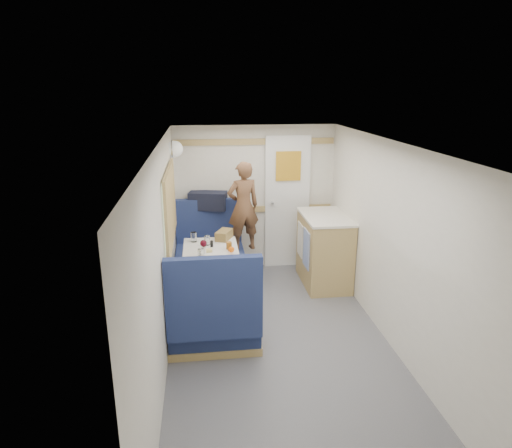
{
  "coord_description": "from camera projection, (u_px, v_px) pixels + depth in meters",
  "views": [
    {
      "loc": [
        -0.73,
        -3.84,
        2.5
      ],
      "look_at": [
        -0.15,
        0.9,
        1.04
      ],
      "focal_mm": 32.0,
      "sensor_mm": 36.0,
      "label": 1
    }
  ],
  "objects": [
    {
      "name": "wall_left",
      "position": [
        162.0,
        262.0,
        4.05
      ],
      "size": [
        0.02,
        4.5,
        2.0
      ],
      "primitive_type": "cube",
      "color": "silver",
      "rests_on": "floor"
    },
    {
      "name": "galley_counter",
      "position": [
        324.0,
        249.0,
        5.89
      ],
      "size": [
        0.57,
        0.92,
        0.92
      ],
      "color": "#A4874A",
      "rests_on": "floor"
    },
    {
      "name": "rear_door",
      "position": [
        287.0,
        200.0,
        6.34
      ],
      "size": [
        0.62,
        0.12,
        1.86
      ],
      "color": "white",
      "rests_on": "wall_back"
    },
    {
      "name": "side_window",
      "position": [
        169.0,
        206.0,
        4.92
      ],
      "size": [
        0.04,
        1.3,
        0.72
      ],
      "primitive_type": "cube",
      "color": "#AFC1A4",
      "rests_on": "wall_left"
    },
    {
      "name": "dinette_table",
      "position": [
        211.0,
        263.0,
        5.17
      ],
      "size": [
        0.62,
        0.92,
        0.72
      ],
      "color": "white",
      "rests_on": "floor"
    },
    {
      "name": "ledge",
      "position": [
        208.0,
        211.0,
        6.15
      ],
      "size": [
        0.9,
        0.14,
        0.04
      ],
      "primitive_type": "cube",
      "color": "#A4874A",
      "rests_on": "bench_far"
    },
    {
      "name": "pepper_grinder",
      "position": [
        212.0,
        244.0,
        5.19
      ],
      "size": [
        0.03,
        0.03,
        0.09
      ],
      "primitive_type": "cylinder",
      "color": "black",
      "rests_on": "dinette_table"
    },
    {
      "name": "wine_glass",
      "position": [
        203.0,
        244.0,
        4.97
      ],
      "size": [
        0.08,
        0.08,
        0.17
      ],
      "color": "white",
      "rests_on": "dinette_table"
    },
    {
      "name": "duffel_bag",
      "position": [
        208.0,
        201.0,
        6.1
      ],
      "size": [
        0.54,
        0.34,
        0.24
      ],
      "primitive_type": "cube",
      "rotation": [
        0.0,
        0.0,
        -0.22
      ],
      "color": "black",
      "rests_on": "ledge"
    },
    {
      "name": "oak_trim_low",
      "position": [
        255.0,
        209.0,
        6.33
      ],
      "size": [
        2.15,
        0.02,
        0.08
      ],
      "primitive_type": "cube",
      "color": "#A4874A",
      "rests_on": "wall_back"
    },
    {
      "name": "tumbler_right",
      "position": [
        207.0,
        240.0,
        5.29
      ],
      "size": [
        0.07,
        0.07,
        0.11
      ],
      "primitive_type": "cylinder",
      "color": "white",
      "rests_on": "dinette_table"
    },
    {
      "name": "orange_fruit",
      "position": [
        231.0,
        250.0,
        5.01
      ],
      "size": [
        0.07,
        0.07,
        0.07
      ],
      "primitive_type": "sphere",
      "color": "#E85E0A",
      "rests_on": "tray"
    },
    {
      "name": "tumbler_mid",
      "position": [
        194.0,
        237.0,
        5.4
      ],
      "size": [
        0.07,
        0.07,
        0.12
      ],
      "primitive_type": "cylinder",
      "color": "white",
      "rests_on": "dinette_table"
    },
    {
      "name": "bench_far",
      "position": [
        210.0,
        258.0,
        6.07
      ],
      "size": [
        0.9,
        0.59,
        1.05
      ],
      "color": "navy",
      "rests_on": "floor"
    },
    {
      "name": "bench_near",
      "position": [
        214.0,
        321.0,
        4.43
      ],
      "size": [
        0.9,
        0.59,
        1.05
      ],
      "color": "navy",
      "rests_on": "floor"
    },
    {
      "name": "ceiling",
      "position": [
        286.0,
        146.0,
        3.88
      ],
      "size": [
        4.5,
        4.5,
        0.0
      ],
      "primitive_type": "plane",
      "rotation": [
        3.14,
        0.0,
        0.0
      ],
      "color": "silver",
      "rests_on": "wall_back"
    },
    {
      "name": "dome_light",
      "position": [
        175.0,
        149.0,
        5.59
      ],
      "size": [
        0.2,
        0.2,
        0.2
      ],
      "primitive_type": "sphere",
      "color": "white",
      "rests_on": "wall_left"
    },
    {
      "name": "tray",
      "position": [
        216.0,
        253.0,
        5.0
      ],
      "size": [
        0.35,
        0.42,
        0.02
      ],
      "primitive_type": "cube",
      "rotation": [
        0.0,
        0.0,
        0.18
      ],
      "color": "silver",
      "rests_on": "dinette_table"
    },
    {
      "name": "salt_grinder",
      "position": [
        204.0,
        251.0,
        4.98
      ],
      "size": [
        0.04,
        0.04,
        0.09
      ],
      "primitive_type": "cylinder",
      "color": "silver",
      "rests_on": "dinette_table"
    },
    {
      "name": "wall_back",
      "position": [
        255.0,
        198.0,
        6.31
      ],
      "size": [
        2.2,
        0.02,
        2.0
      ],
      "primitive_type": "cube",
      "color": "silver",
      "rests_on": "floor"
    },
    {
      "name": "cheese_block",
      "position": [
        208.0,
        251.0,
        5.02
      ],
      "size": [
        0.1,
        0.07,
        0.03
      ],
      "primitive_type": "cube",
      "rotation": [
        0.0,
        0.0,
        0.16
      ],
      "color": "#DCD57F",
      "rests_on": "tray"
    },
    {
      "name": "wall_right",
      "position": [
        399.0,
        251.0,
        4.3
      ],
      "size": [
        0.02,
        4.5,
        2.0
      ],
      "primitive_type": "cube",
      "color": "silver",
      "rests_on": "floor"
    },
    {
      "name": "beer_glass",
      "position": [
        229.0,
        246.0,
        5.1
      ],
      "size": [
        0.06,
        0.06,
        0.1
      ],
      "primitive_type": "cylinder",
      "color": "#8D5214",
      "rests_on": "dinette_table"
    },
    {
      "name": "tumbler_left",
      "position": [
        201.0,
        254.0,
        4.85
      ],
      "size": [
        0.07,
        0.07,
        0.12
      ],
      "primitive_type": "cylinder",
      "color": "white",
      "rests_on": "dinette_table"
    },
    {
      "name": "bread_loaf",
      "position": [
        224.0,
        235.0,
        5.49
      ],
      "size": [
        0.23,
        0.29,
        0.11
      ],
      "primitive_type": "cube",
      "rotation": [
        0.0,
        0.0,
        -0.42
      ],
      "color": "brown",
      "rests_on": "dinette_table"
    },
    {
      "name": "floor",
      "position": [
        282.0,
        352.0,
        4.46
      ],
      "size": [
        4.5,
        4.5,
        0.0
      ],
      "primitive_type": "plane",
      "color": "#515156",
      "rests_on": "ground"
    },
    {
      "name": "oak_trim_high",
      "position": [
        255.0,
        142.0,
        6.06
      ],
      "size": [
        2.15,
        0.02,
        0.08
      ],
      "primitive_type": "cube",
      "color": "#A4874A",
      "rests_on": "wall_back"
    },
    {
      "name": "person",
      "position": [
        243.0,
        206.0,
        5.79
      ],
      "size": [
        0.48,
        0.37,
        1.15
      ],
      "primitive_type": "imported",
      "rotation": [
        0.0,
        0.0,
        3.4
      ],
      "color": "brown",
      "rests_on": "bench_far"
    }
  ]
}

